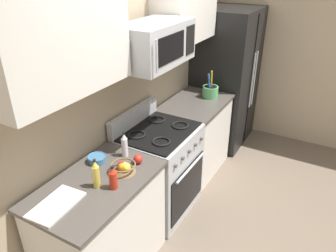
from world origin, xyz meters
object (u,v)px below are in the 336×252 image
object	(u,v)px
utensil_crock	(210,91)
bottle_oil	(96,174)
bottle_hot_sauce	(113,178)
prep_bowl	(97,159)
range_oven	(159,170)
refrigerator	(225,79)
cutting_board	(56,205)
apple_loose	(138,159)
fruit_basket	(123,167)
bottle_vinegar	(124,145)
microwave	(155,43)

from	to	relation	value
utensil_crock	bottle_oil	size ratio (longest dim) A/B	1.42
bottle_hot_sauce	prep_bowl	size ratio (longest dim) A/B	1.25
range_oven	bottle_hot_sauce	distance (m)	1.05
range_oven	bottle_oil	world-z (taller)	bottle_oil
bottle_oil	prep_bowl	xyz separation A→B (m)	(0.25, 0.21, -0.08)
refrigerator	bottle_hot_sauce	size ratio (longest dim) A/B	9.83
utensil_crock	cutting_board	bearing A→B (deg)	176.48
cutting_board	range_oven	bearing A→B (deg)	-2.93
bottle_oil	prep_bowl	size ratio (longest dim) A/B	1.56
prep_bowl	apple_loose	bearing A→B (deg)	-63.61
cutting_board	bottle_oil	size ratio (longest dim) A/B	1.57
utensil_crock	bottle_oil	xyz separation A→B (m)	(-2.01, 0.04, 0.03)
cutting_board	prep_bowl	distance (m)	0.56
fruit_basket	bottle_vinegar	bearing A→B (deg)	33.45
microwave	bottle_vinegar	distance (m)	0.89
microwave	utensil_crock	distance (m)	1.32
microwave	bottle_oil	world-z (taller)	microwave
apple_loose	bottle_vinegar	xyz separation A→B (m)	(0.04, 0.16, 0.06)
fruit_basket	range_oven	bearing A→B (deg)	8.09
fruit_basket	bottle_oil	xyz separation A→B (m)	(-0.24, 0.06, 0.06)
bottle_hot_sauce	bottle_vinegar	world-z (taller)	bottle_vinegar
range_oven	cutting_board	bearing A→B (deg)	177.07
utensil_crock	bottle_hot_sauce	world-z (taller)	utensil_crock
range_oven	bottle_vinegar	bearing A→B (deg)	176.21
refrigerator	apple_loose	xyz separation A→B (m)	(-2.29, -0.11, 0.02)
range_oven	bottle_hot_sauce	bearing A→B (deg)	-170.19
prep_bowl	microwave	bearing A→B (deg)	-12.15
fruit_basket	bottle_hot_sauce	distance (m)	0.21
range_oven	microwave	size ratio (longest dim) A/B	1.43
apple_loose	bottle_oil	world-z (taller)	bottle_oil
microwave	bottle_vinegar	bearing A→B (deg)	179.40
range_oven	fruit_basket	world-z (taller)	range_oven
microwave	bottle_hot_sauce	size ratio (longest dim) A/B	4.05
bottle_oil	bottle_vinegar	xyz separation A→B (m)	(0.44, 0.07, -0.01)
apple_loose	prep_bowl	bearing A→B (deg)	116.39
bottle_hot_sauce	bottle_oil	bearing A→B (deg)	112.07
prep_bowl	cutting_board	bearing A→B (deg)	-168.38
fruit_basket	cutting_board	bearing A→B (deg)	163.19
range_oven	bottle_oil	bearing A→B (deg)	-177.63
bottle_vinegar	bottle_oil	bearing A→B (deg)	-170.74
refrigerator	bottle_oil	distance (m)	2.69
range_oven	bottle_vinegar	world-z (taller)	bottle_vinegar
refrigerator	cutting_board	xyz separation A→B (m)	(-2.99, 0.08, -0.01)
apple_loose	cutting_board	world-z (taller)	apple_loose
utensil_crock	bottle_vinegar	world-z (taller)	utensil_crock
bottle_vinegar	microwave	bearing A→B (deg)	-0.60
bottle_oil	microwave	bearing A→B (deg)	4.06
cutting_board	refrigerator	bearing A→B (deg)	-1.54
refrigerator	utensil_crock	distance (m)	0.69
utensil_crock	fruit_basket	xyz separation A→B (m)	(-1.77, -0.02, -0.03)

